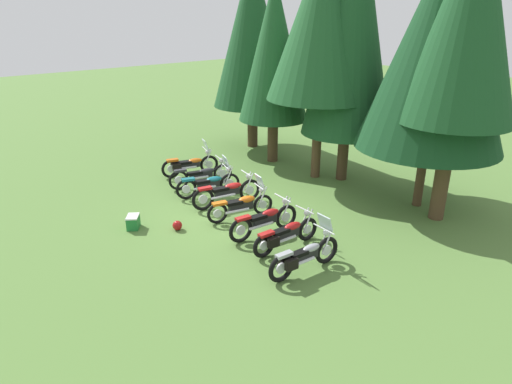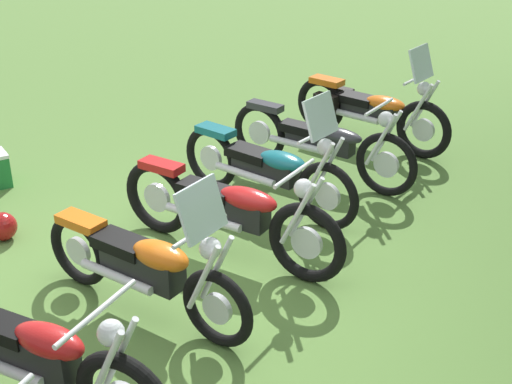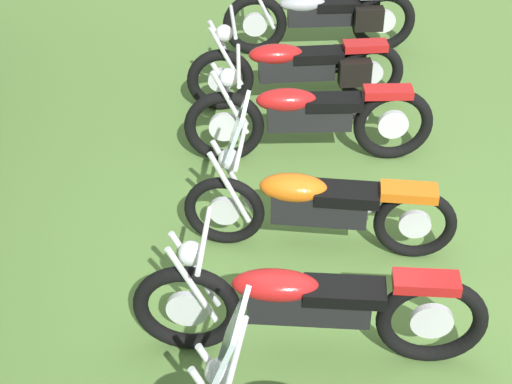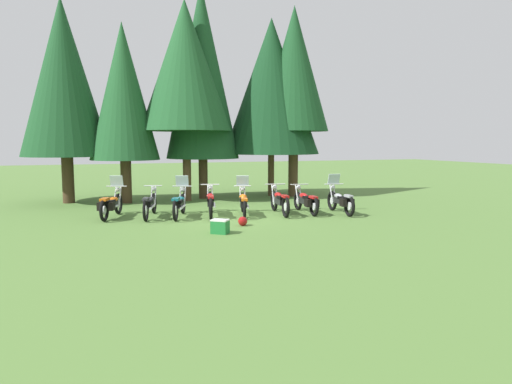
{
  "view_description": "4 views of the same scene",
  "coord_description": "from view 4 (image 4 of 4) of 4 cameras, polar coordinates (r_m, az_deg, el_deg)",
  "views": [
    {
      "loc": [
        10.12,
        -8.02,
        5.94
      ],
      "look_at": [
        0.34,
        0.6,
        0.67
      ],
      "focal_mm": 31.37,
      "sensor_mm": 36.0,
      "label": 1
    },
    {
      "loc": [
        4.85,
        2.39,
        3.53
      ],
      "look_at": [
        -0.43,
        0.57,
        0.82
      ],
      "focal_mm": 50.54,
      "sensor_mm": 36.0,
      "label": 2
    },
    {
      "loc": [
        -4.55,
        1.21,
        4.49
      ],
      "look_at": [
        0.42,
        0.4,
        0.66
      ],
      "focal_mm": 58.0,
      "sensor_mm": 36.0,
      "label": 3
    },
    {
      "loc": [
        -4.45,
        -14.99,
        2.54
      ],
      "look_at": [
        1.01,
        0.2,
        0.76
      ],
      "focal_mm": 32.05,
      "sensor_mm": 36.0,
      "label": 4
    }
  ],
  "objects": [
    {
      "name": "motorcycle_0",
      "position": [
        16.03,
        -17.61,
        -1.43
      ],
      "size": [
        1.03,
        2.15,
        1.38
      ],
      "rotation": [
        0.0,
        0.0,
        1.23
      ],
      "color": "black",
      "rests_on": "ground_plane"
    },
    {
      "name": "motorcycle_3",
      "position": [
        15.82,
        -5.7,
        -1.24
      ],
      "size": [
        0.82,
        2.4,
        1.03
      ],
      "rotation": [
        0.0,
        0.0,
        1.34
      ],
      "color": "black",
      "rests_on": "ground_plane"
    },
    {
      "name": "motorcycle_6",
      "position": [
        16.35,
        6.28,
        -1.14
      ],
      "size": [
        0.7,
        2.22,
        0.99
      ],
      "rotation": [
        0.0,
        0.0,
        1.5
      ],
      "color": "black",
      "rests_on": "ground_plane"
    },
    {
      "name": "pine_tree_4",
      "position": [
        21.59,
        1.93,
        13.0
      ],
      "size": [
        4.44,
        4.44,
        8.15
      ],
      "color": "#4C3823",
      "rests_on": "ground_plane"
    },
    {
      "name": "pine_tree_3",
      "position": [
        20.79,
        -6.77,
        14.64
      ],
      "size": [
        3.22,
        3.22,
        9.37
      ],
      "color": "#42301E",
      "rests_on": "ground_plane"
    },
    {
      "name": "motorcycle_7",
      "position": [
        16.46,
        10.54,
        -1.08
      ],
      "size": [
        0.73,
        2.19,
        1.37
      ],
      "rotation": [
        0.0,
        0.0,
        1.47
      ],
      "color": "black",
      "rests_on": "ground_plane"
    },
    {
      "name": "motorcycle_4",
      "position": [
        15.83,
        -1.58,
        -1.23
      ],
      "size": [
        0.81,
        2.13,
        1.34
      ],
      "rotation": [
        0.0,
        0.0,
        1.3
      ],
      "color": "black",
      "rests_on": "ground_plane"
    },
    {
      "name": "motorcycle_2",
      "position": [
        15.63,
        -9.51,
        -1.39
      ],
      "size": [
        0.95,
        2.18,
        1.37
      ],
      "rotation": [
        0.0,
        0.0,
        1.23
      ],
      "color": "black",
      "rests_on": "ground_plane"
    },
    {
      "name": "picnic_cooler",
      "position": [
        12.75,
        -4.5,
        -4.31
      ],
      "size": [
        0.57,
        0.55,
        0.4
      ],
      "color": "#1E7233",
      "rests_on": "ground_plane"
    },
    {
      "name": "dropped_helmet",
      "position": [
        13.88,
        -1.68,
        -3.66
      ],
      "size": [
        0.28,
        0.28,
        0.28
      ],
      "primitive_type": "sphere",
      "color": "maroon",
      "rests_on": "ground_plane"
    },
    {
      "name": "pine_tree_0",
      "position": [
        20.63,
        -22.9,
        13.0
      ],
      "size": [
        3.54,
        3.54,
        8.34
      ],
      "color": "#42301E",
      "rests_on": "ground_plane"
    },
    {
      "name": "motorcycle_1",
      "position": [
        15.82,
        -13.07,
        -1.47
      ],
      "size": [
        0.88,
        2.35,
        1.02
      ],
      "rotation": [
        0.0,
        0.0,
        1.29
      ],
      "color": "black",
      "rests_on": "ground_plane"
    },
    {
      "name": "pine_tree_5",
      "position": [
        21.61,
        4.76,
        14.93
      ],
      "size": [
        3.2,
        3.2,
        8.65
      ],
      "color": "#4C3823",
      "rests_on": "ground_plane"
    },
    {
      "name": "ground_plane",
      "position": [
        15.84,
        -3.2,
        -2.94
      ],
      "size": [
        80.0,
        80.0,
        0.0
      ],
      "primitive_type": "plane",
      "color": "#547A38"
    },
    {
      "name": "pine_tree_2",
      "position": [
        20.11,
        -8.82,
        15.28
      ],
      "size": [
        3.84,
        3.84,
        8.45
      ],
      "color": "#4C3823",
      "rests_on": "ground_plane"
    },
    {
      "name": "motorcycle_5",
      "position": [
        16.08,
        2.97,
        -1.13
      ],
      "size": [
        0.75,
        2.29,
        1.02
      ],
      "rotation": [
        0.0,
        0.0,
        1.44
      ],
      "color": "black",
      "rests_on": "ground_plane"
    },
    {
      "name": "pine_tree_1",
      "position": [
        19.74,
        -16.21,
        11.88
      ],
      "size": [
        2.82,
        2.82,
        7.35
      ],
      "color": "#42301E",
      "rests_on": "ground_plane"
    }
  ]
}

